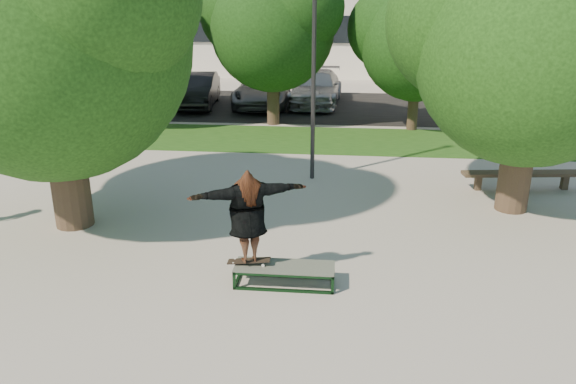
# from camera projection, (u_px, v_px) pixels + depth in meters

# --- Properties ---
(ground) EXTENTS (120.00, 120.00, 0.00)m
(ground) POSITION_uv_depth(u_px,v_px,m) (249.00, 251.00, 11.54)
(ground) COLOR #9D9990
(ground) RESTS_ON ground
(grass_strip) EXTENTS (30.00, 4.00, 0.02)m
(grass_strip) POSITION_uv_depth(u_px,v_px,m) (319.00, 140.00, 20.36)
(grass_strip) COLOR #184313
(grass_strip) RESTS_ON ground
(asphalt_strip) EXTENTS (40.00, 8.00, 0.01)m
(asphalt_strip) POSITION_uv_depth(u_px,v_px,m) (305.00, 106.00, 26.56)
(asphalt_strip) COLOR black
(asphalt_strip) RESTS_ON ground
(tree_left) EXTENTS (6.96, 5.95, 7.12)m
(tree_left) POSITION_uv_depth(u_px,v_px,m) (46.00, 24.00, 11.50)
(tree_left) COLOR #38281E
(tree_left) RESTS_ON ground
(tree_right) EXTENTS (6.24, 5.33, 6.51)m
(tree_right) POSITION_uv_depth(u_px,v_px,m) (529.00, 37.00, 12.52)
(tree_right) COLOR #38281E
(tree_right) RESTS_ON ground
(bg_tree_left) EXTENTS (5.28, 4.51, 5.77)m
(bg_tree_left) POSITION_uv_depth(u_px,v_px,m) (124.00, 30.00, 21.31)
(bg_tree_left) COLOR #38281E
(bg_tree_left) RESTS_ON ground
(bg_tree_mid) EXTENTS (5.76, 4.92, 6.24)m
(bg_tree_mid) POSITION_uv_depth(u_px,v_px,m) (271.00, 21.00, 21.64)
(bg_tree_mid) COLOR #38281E
(bg_tree_mid) RESTS_ON ground
(bg_tree_right) EXTENTS (5.04, 4.31, 5.43)m
(bg_tree_right) POSITION_uv_depth(u_px,v_px,m) (416.00, 37.00, 20.82)
(bg_tree_right) COLOR #38281E
(bg_tree_right) RESTS_ON ground
(lamppost) EXTENTS (0.25, 0.15, 6.11)m
(lamppost) POSITION_uv_depth(u_px,v_px,m) (314.00, 67.00, 15.09)
(lamppost) COLOR #2D2D30
(lamppost) RESTS_ON ground
(grind_box) EXTENTS (1.80, 0.60, 0.38)m
(grind_box) POSITION_uv_depth(u_px,v_px,m) (285.00, 275.00, 10.16)
(grind_box) COLOR black
(grind_box) RESTS_ON ground
(skater_rig) EXTENTS (2.16, 1.36, 1.79)m
(skater_rig) POSITION_uv_depth(u_px,v_px,m) (248.00, 216.00, 9.85)
(skater_rig) COLOR white
(skater_rig) RESTS_ON grind_box
(bench) EXTENTS (3.25, 0.82, 0.49)m
(bench) POSITION_uv_depth(u_px,v_px,m) (522.00, 175.00, 15.06)
(bench) COLOR #4B3D2D
(bench) RESTS_ON ground
(car_silver_a) EXTENTS (2.45, 4.83, 1.58)m
(car_silver_a) POSITION_uv_depth(u_px,v_px,m) (128.00, 89.00, 26.35)
(car_silver_a) COLOR #A1A2A6
(car_silver_a) RESTS_ON asphalt_strip
(car_dark) EXTENTS (2.10, 4.81, 1.54)m
(car_dark) POSITION_uv_depth(u_px,v_px,m) (197.00, 90.00, 26.19)
(car_dark) COLOR black
(car_dark) RESTS_ON asphalt_strip
(car_grey) EXTENTS (2.61, 5.32, 1.46)m
(car_grey) POSITION_uv_depth(u_px,v_px,m) (262.00, 91.00, 26.33)
(car_grey) COLOR #5D5D62
(car_grey) RESTS_ON asphalt_strip
(car_silver_b) EXTENTS (2.50, 5.55, 1.58)m
(car_silver_b) POSITION_uv_depth(u_px,v_px,m) (316.00, 88.00, 26.72)
(car_silver_b) COLOR #AEAEB3
(car_silver_b) RESTS_ON asphalt_strip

